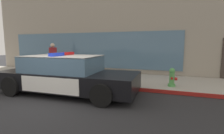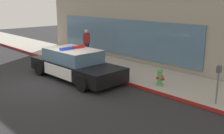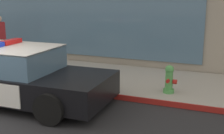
# 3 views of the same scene
# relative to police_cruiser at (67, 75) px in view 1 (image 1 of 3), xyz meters

# --- Properties ---
(ground) EXTENTS (48.00, 48.00, 0.00)m
(ground) POSITION_rel_police_cruiser_xyz_m (0.03, -1.27, -0.68)
(ground) COLOR #262628
(sidewalk) EXTENTS (48.00, 3.06, 0.15)m
(sidewalk) POSITION_rel_police_cruiser_xyz_m (0.03, 2.58, -0.61)
(sidewalk) COLOR #A39E93
(sidewalk) RESTS_ON ground
(curb_red_paint) EXTENTS (28.80, 0.04, 0.14)m
(curb_red_paint) POSITION_rel_police_cruiser_xyz_m (0.03, 1.04, -0.61)
(curb_red_paint) COLOR maroon
(curb_red_paint) RESTS_ON ground
(storefront_building) EXTENTS (18.30, 11.72, 8.89)m
(storefront_building) POSITION_rel_police_cruiser_xyz_m (0.93, 9.98, 3.76)
(storefront_building) COLOR gray
(storefront_building) RESTS_ON ground
(police_cruiser) EXTENTS (5.11, 2.19, 1.49)m
(police_cruiser) POSITION_rel_police_cruiser_xyz_m (0.00, 0.00, 0.00)
(police_cruiser) COLOR black
(police_cruiser) RESTS_ON ground
(fire_hydrant) EXTENTS (0.34, 0.39, 0.73)m
(fire_hydrant) POSITION_rel_police_cruiser_xyz_m (3.67, 1.65, -0.18)
(fire_hydrant) COLOR #4C994C
(fire_hydrant) RESTS_ON sidewalk
(pedestrian_on_sidewalk) EXTENTS (0.46, 0.47, 1.71)m
(pedestrian_on_sidewalk) POSITION_rel_police_cruiser_xyz_m (-2.89, 2.92, 0.33)
(pedestrian_on_sidewalk) COLOR #23232D
(pedestrian_on_sidewalk) RESTS_ON sidewalk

